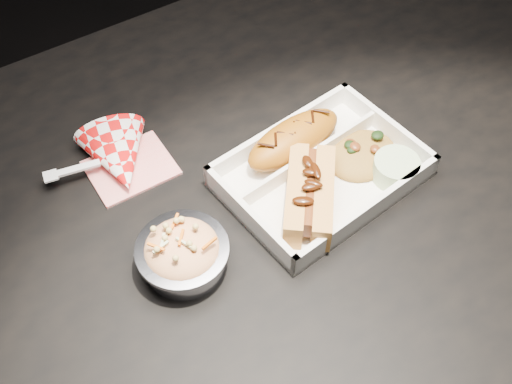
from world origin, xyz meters
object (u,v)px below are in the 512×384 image
dining_table (267,213)px  hotdog (310,193)px  foil_coleslaw_cup (183,252)px  napkin_fork (119,159)px  fried_pastry (294,139)px  food_tray (320,174)px

dining_table → hotdog: size_ratio=8.42×
hotdog → foil_coleslaw_cup: hotdog is taller
napkin_fork → fried_pastry: bearing=-15.8°
hotdog → food_tray: bearing=-14.5°
hotdog → napkin_fork: bearing=80.1°
foil_coleslaw_cup → dining_table: bearing=21.4°
dining_table → fried_pastry: bearing=12.3°
dining_table → napkin_fork: bearing=143.7°
fried_pastry → foil_coleslaw_cup: foil_coleslaw_cup is taller
dining_table → hotdog: hotdog is taller
fried_pastry → hotdog: bearing=-112.5°
dining_table → food_tray: bearing=-39.8°
hotdog → napkin_fork: (-0.17, 0.19, -0.02)m
dining_table → hotdog: 0.15m
food_tray → fried_pastry: 0.06m
foil_coleslaw_cup → hotdog: bearing=-4.1°
fried_pastry → napkin_fork: size_ratio=0.91×
dining_table → napkin_fork: (-0.16, 0.12, 0.11)m
dining_table → food_tray: 0.12m
food_tray → hotdog: bearing=-149.2°
food_tray → napkin_fork: napkin_fork is taller
dining_table → foil_coleslaw_cup: foil_coleslaw_cup is taller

